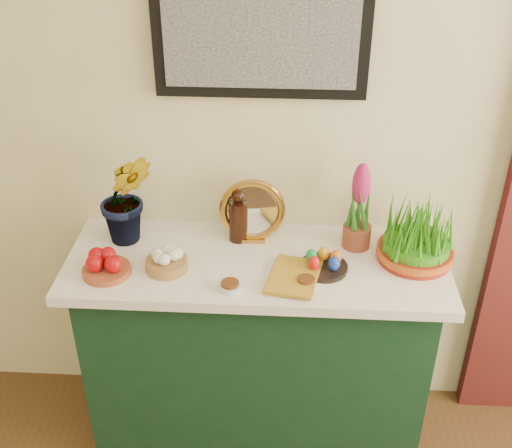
{
  "coord_description": "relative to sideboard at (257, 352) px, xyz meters",
  "views": [
    {
      "loc": [
        -0.0,
        0.07,
        2.24
      ],
      "look_at": [
        -0.11,
        1.95,
        1.07
      ],
      "focal_mm": 45.0,
      "sensor_mm": 36.0,
      "label": 1
    }
  ],
  "objects": [
    {
      "name": "hyacinth_green",
      "position": [
        -0.49,
        0.1,
        0.71
      ],
      "size": [
        0.28,
        0.25,
        0.49
      ],
      "primitive_type": "imported",
      "rotation": [
        0.0,
        0.0,
        0.22
      ],
      "color": "#2E6E20",
      "rests_on": "tablecloth"
    },
    {
      "name": "apple_bowl",
      "position": [
        -0.53,
        -0.12,
        0.5
      ],
      "size": [
        0.21,
        0.21,
        0.09
      ],
      "color": "#9A4628",
      "rests_on": "tablecloth"
    },
    {
      "name": "tablecloth",
      "position": [
        0.0,
        0.0,
        0.45
      ],
      "size": [
        1.4,
        0.55,
        0.04
      ],
      "primitive_type": "cube",
      "color": "white",
      "rests_on": "sideboard"
    },
    {
      "name": "book",
      "position": [
        0.05,
        -0.11,
        0.48
      ],
      "size": [
        0.2,
        0.25,
        0.03
      ],
      "primitive_type": "imported",
      "rotation": [
        0.0,
        0.0,
        -0.21
      ],
      "color": "#B98A20",
      "rests_on": "tablecloth"
    },
    {
      "name": "egg_plate",
      "position": [
        0.24,
        -0.05,
        0.49
      ],
      "size": [
        0.18,
        0.18,
        0.07
      ],
      "color": "black",
      "rests_on": "tablecloth"
    },
    {
      "name": "mirror",
      "position": [
        -0.03,
        0.13,
        0.59
      ],
      "size": [
        0.25,
        0.08,
        0.25
      ],
      "color": "#B78033",
      "rests_on": "tablecloth"
    },
    {
      "name": "sideboard",
      "position": [
        0.0,
        0.0,
        0.0
      ],
      "size": [
        1.3,
        0.45,
        0.85
      ],
      "primitive_type": "cube",
      "color": "#12331E",
      "rests_on": "ground"
    },
    {
      "name": "vinegar_cruet",
      "position": [
        -0.08,
        0.13,
        0.56
      ],
      "size": [
        0.07,
        0.07,
        0.21
      ],
      "color": "black",
      "rests_on": "tablecloth"
    },
    {
      "name": "garlic_basket",
      "position": [
        -0.32,
        -0.09,
        0.5
      ],
      "size": [
        0.18,
        0.18,
        0.08
      ],
      "color": "#A37742",
      "rests_on": "tablecloth"
    },
    {
      "name": "wheatgrass_sabzeh",
      "position": [
        0.58,
        0.03,
        0.56
      ],
      "size": [
        0.28,
        0.28,
        0.23
      ],
      "color": "maroon",
      "rests_on": "tablecloth"
    },
    {
      "name": "spice_dish_left",
      "position": [
        -0.08,
        -0.19,
        0.48
      ],
      "size": [
        0.08,
        0.08,
        0.03
      ],
      "color": "silver",
      "rests_on": "tablecloth"
    },
    {
      "name": "spice_dish_right",
      "position": [
        0.18,
        -0.15,
        0.48
      ],
      "size": [
        0.08,
        0.08,
        0.03
      ],
      "color": "silver",
      "rests_on": "tablecloth"
    },
    {
      "name": "hyacinth_pink",
      "position": [
        0.37,
        0.11,
        0.62
      ],
      "size": [
        0.11,
        0.11,
        0.35
      ],
      "color": "brown",
      "rests_on": "tablecloth"
    }
  ]
}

